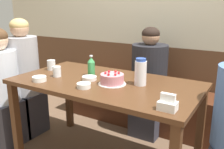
# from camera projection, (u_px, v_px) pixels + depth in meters

# --- Properties ---
(back_wall) EXTENTS (4.80, 0.04, 2.50)m
(back_wall) POSITION_uv_depth(u_px,v_px,m) (156.00, 15.00, 2.78)
(back_wall) COLOR brown
(back_wall) RESTS_ON ground_plane
(bench_seat) EXTENTS (2.06, 0.38, 0.47)m
(bench_seat) POSITION_uv_depth(u_px,v_px,m) (144.00, 106.00, 2.87)
(bench_seat) COLOR #472314
(bench_seat) RESTS_ON ground_plane
(dining_table) EXTENTS (1.54, 0.82, 0.75)m
(dining_table) POSITION_uv_depth(u_px,v_px,m) (105.00, 91.00, 2.08)
(dining_table) COLOR #4C2D19
(dining_table) RESTS_ON ground_plane
(birthday_cake) EXTENTS (0.22, 0.22, 0.10)m
(birthday_cake) POSITION_uv_depth(u_px,v_px,m) (112.00, 79.00, 1.96)
(birthday_cake) COLOR white
(birthday_cake) RESTS_ON dining_table
(water_pitcher) EXTENTS (0.09, 0.09, 0.21)m
(water_pitcher) POSITION_uv_depth(u_px,v_px,m) (141.00, 72.00, 1.93)
(water_pitcher) COLOR white
(water_pitcher) RESTS_ON dining_table
(soju_bottle) EXTENTS (0.06, 0.06, 0.18)m
(soju_bottle) POSITION_uv_depth(u_px,v_px,m) (91.00, 66.00, 2.19)
(soju_bottle) COLOR #388E4C
(soju_bottle) RESTS_ON dining_table
(napkin_holder) EXTENTS (0.11, 0.08, 0.11)m
(napkin_holder) POSITION_uv_depth(u_px,v_px,m) (168.00, 104.00, 1.47)
(napkin_holder) COLOR white
(napkin_holder) RESTS_ON dining_table
(bowl_soup_white) EXTENTS (0.11, 0.11, 0.04)m
(bowl_soup_white) POSITION_uv_depth(u_px,v_px,m) (39.00, 79.00, 2.05)
(bowl_soup_white) COLOR white
(bowl_soup_white) RESTS_ON dining_table
(bowl_rice_small) EXTENTS (0.12, 0.12, 0.03)m
(bowl_rice_small) POSITION_uv_depth(u_px,v_px,m) (89.00, 78.00, 2.08)
(bowl_rice_small) COLOR white
(bowl_rice_small) RESTS_ON dining_table
(bowl_side_dish) EXTENTS (0.11, 0.11, 0.04)m
(bowl_side_dish) POSITION_uv_depth(u_px,v_px,m) (84.00, 86.00, 1.88)
(bowl_side_dish) COLOR white
(bowl_side_dish) RESTS_ON dining_table
(glass_water_tall) EXTENTS (0.08, 0.08, 0.09)m
(glass_water_tall) POSITION_uv_depth(u_px,v_px,m) (51.00, 65.00, 2.40)
(glass_water_tall) COLOR silver
(glass_water_tall) RESTS_ON dining_table
(glass_tumbler_short) EXTENTS (0.07, 0.07, 0.09)m
(glass_tumbler_short) POSITION_uv_depth(u_px,v_px,m) (57.00, 71.00, 2.17)
(glass_tumbler_short) COLOR silver
(glass_tumbler_short) RESTS_ON dining_table
(person_pale_blue_shirt) EXTENTS (0.37, 0.37, 1.15)m
(person_pale_blue_shirt) POSITION_uv_depth(u_px,v_px,m) (149.00, 84.00, 2.60)
(person_pale_blue_shirt) COLOR #33333D
(person_pale_blue_shirt) RESTS_ON ground_plane
(person_grey_tee) EXTENTS (0.34, 0.32, 1.23)m
(person_grey_tee) POSITION_uv_depth(u_px,v_px,m) (25.00, 81.00, 2.63)
(person_grey_tee) COLOR #33333D
(person_grey_tee) RESTS_ON ground_plane
(person_dark_striped) EXTENTS (0.34, 0.33, 1.16)m
(person_dark_striped) POSITION_uv_depth(u_px,v_px,m) (2.00, 90.00, 2.42)
(person_dark_striped) COLOR #33333D
(person_dark_striped) RESTS_ON ground_plane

